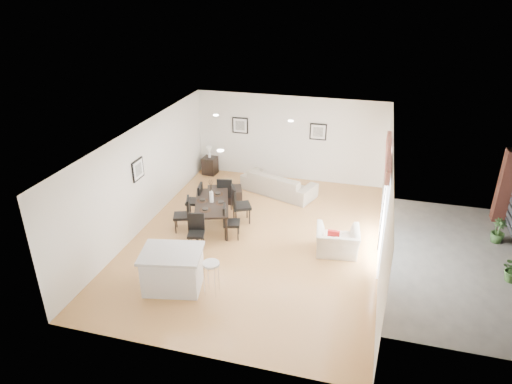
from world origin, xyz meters
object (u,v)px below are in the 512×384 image
(dining_chair_head, at_px, (196,229))
(dining_chair_foot, at_px, (225,191))
(dining_chair_enear, at_px, (229,220))
(coffee_table, at_px, (225,195))
(armchair, at_px, (337,241))
(side_table, at_px, (210,165))
(sofa, at_px, (279,183))
(bar_stool, at_px, (211,267))
(dining_chair_efar, at_px, (238,202))
(dining_table, at_px, (212,204))
(dining_chair_wfar, at_px, (197,198))
(kitchen_island, at_px, (173,269))
(dining_chair_wnear, at_px, (185,212))

(dining_chair_head, bearing_deg, dining_chair_foot, 74.63)
(dining_chair_enear, xyz_separation_m, coffee_table, (-0.76, 1.92, -0.30))
(armchair, xyz_separation_m, side_table, (-4.59, 3.76, -0.04))
(sofa, relative_size, bar_stool, 2.97)
(sofa, distance_m, dining_chair_efar, 2.14)
(sofa, height_order, dining_table, dining_table)
(armchair, relative_size, coffee_table, 1.01)
(dining_chair_wfar, xyz_separation_m, dining_chair_enear, (1.19, -0.87, -0.02))
(coffee_table, bearing_deg, side_table, 101.58)
(dining_table, height_order, kitchen_island, kitchen_island)
(dining_chair_wnear, bearing_deg, armchair, 69.39)
(dining_chair_wnear, relative_size, dining_chair_foot, 0.98)
(dining_chair_enear, xyz_separation_m, bar_stool, (0.37, -2.24, 0.15))
(dining_chair_foot, bearing_deg, dining_chair_enear, 102.10)
(dining_table, relative_size, dining_chair_enear, 2.08)
(dining_chair_efar, distance_m, side_table, 3.48)
(armchair, bearing_deg, side_table, -46.40)
(dining_chair_foot, height_order, coffee_table, dining_chair_foot)
(dining_chair_efar, bearing_deg, dining_chair_foot, 14.36)
(dining_chair_head, bearing_deg, dining_table, 74.49)
(dining_chair_wnear, distance_m, dining_chair_foot, 1.56)
(dining_chair_wfar, xyz_separation_m, dining_chair_efar, (1.19, -0.05, 0.06))
(dining_chair_foot, relative_size, kitchen_island, 0.67)
(dining_chair_head, bearing_deg, coffee_table, 78.75)
(dining_chair_enear, relative_size, dining_chair_head, 1.04)
(sofa, xyz_separation_m, kitchen_island, (-1.13, -5.09, 0.11))
(dining_chair_wfar, xyz_separation_m, kitchen_island, (0.70, -3.11, -0.08))
(dining_table, xyz_separation_m, dining_chair_head, (-0.02, -1.05, -0.15))
(dining_chair_enear, relative_size, coffee_table, 0.91)
(dining_chair_wfar, xyz_separation_m, side_table, (-0.70, 2.86, -0.23))
(armchair, bearing_deg, kitchen_island, 27.71)
(dining_chair_wfar, distance_m, coffee_table, 1.18)
(dining_chair_wfar, height_order, dining_chair_efar, dining_chair_efar)
(dining_chair_foot, bearing_deg, armchair, 145.87)
(dining_chair_enear, height_order, dining_chair_efar, dining_chair_efar)
(dining_chair_foot, distance_m, coffee_table, 0.58)
(dining_chair_enear, xyz_separation_m, dining_chair_efar, (-0.00, 0.82, 0.08))
(dining_table, distance_m, dining_chair_enear, 0.75)
(armchair, bearing_deg, dining_table, -15.15)
(dining_table, distance_m, dining_chair_foot, 1.05)
(dining_table, bearing_deg, armchair, -27.21)
(coffee_table, height_order, kitchen_island, kitchen_island)
(dining_chair_head, bearing_deg, dining_chair_wfar, 96.69)
(dining_chair_wnear, distance_m, dining_chair_wfar, 0.83)
(dining_table, height_order, dining_chair_wfar, dining_chair_wfar)
(dining_chair_enear, distance_m, dining_chair_foot, 1.59)
(dining_chair_efar, bearing_deg, dining_chair_wfar, 60.54)
(armchair, height_order, dining_chair_foot, dining_chair_foot)
(dining_chair_enear, bearing_deg, dining_chair_head, 120.01)
(dining_chair_wnear, distance_m, dining_chair_head, 0.88)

